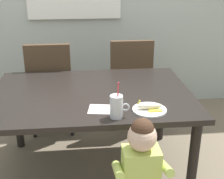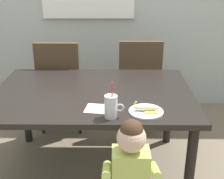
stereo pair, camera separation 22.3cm
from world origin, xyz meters
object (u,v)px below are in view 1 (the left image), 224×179
Objects in this scene: dining_table at (92,102)px; milk_cup at (117,108)px; peeled_banana at (150,106)px; paper_napkin at (100,109)px; dining_chair_right at (130,78)px; snack_plate at (149,110)px; toddler_standing at (141,166)px; dining_chair_left at (51,83)px.

dining_table is 0.48m from milk_cup.
paper_napkin is at bearing 171.78° from peeled_banana.
milk_cup reaches higher than paper_napkin.
dining_chair_right is 1.26m from milk_cup.
snack_plate is (0.38, -0.36, 0.09)m from dining_table.
peeled_banana is at bearing -43.04° from dining_table.
toddler_standing is 0.40m from snack_plate.
paper_napkin reaches higher than dining_table.
dining_table is 0.89m from dining_chair_right.
dining_table is at bearing 118.37° from dining_chair_left.
toddler_standing is 3.34× the size of milk_cup.
toddler_standing is 5.59× the size of paper_napkin.
snack_plate is at bearing -43.27° from dining_table.
dining_chair_right is 6.40× the size of paper_napkin.
toddler_standing is (0.26, -0.69, -0.11)m from dining_table.
toddler_standing is at bearing -109.44° from peeled_banana.
peeled_banana is at bearing -8.22° from paper_napkin.
dining_chair_left is 1.11m from paper_napkin.
milk_cup reaches higher than toddler_standing.
snack_plate is at bearing 125.56° from dining_chair_left.
milk_cup is at bearing -71.06° from dining_table.
dining_chair_right is at bearing 87.88° from snack_plate.
dining_table is 8.89× the size of peeled_banana.
toddler_standing is 4.87× the size of peeled_banana.
snack_plate reaches higher than dining_table.
peeled_banana is at bearing 88.07° from dining_chair_right.
dining_chair_right is at bearing 77.26° from milk_cup.
dining_chair_right is at bearing 61.63° from dining_table.
milk_cup is 1.67× the size of paper_napkin.
toddler_standing is at bearing 114.87° from dining_chair_left.
dining_chair_left reaches higher than peeled_banana.
dining_chair_right reaches higher than peeled_banana.
peeled_banana is (-0.04, -1.13, 0.21)m from dining_chair_right.
dining_chair_right is 4.17× the size of snack_plate.
paper_napkin is at bearing 70.99° from dining_chair_right.
peeled_banana is at bearing 17.19° from milk_cup.
dining_chair_left is at bearing 112.85° from paper_napkin.
paper_napkin is at bearing 119.94° from toddler_standing.
milk_cup is at bearing 114.97° from dining_chair_left.
paper_napkin is (-0.10, 0.12, -0.06)m from milk_cup.
peeled_banana is (0.12, 0.33, 0.23)m from toddler_standing.
dining_chair_right is 1.47m from toddler_standing.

